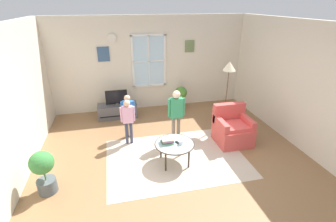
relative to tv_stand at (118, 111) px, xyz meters
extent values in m
cube|color=olive|center=(1.06, -2.55, -0.20)|extent=(6.26, 6.79, 0.02)
cube|color=beige|center=(1.06, 0.60, 1.16)|extent=(5.66, 0.12, 2.71)
cube|color=silver|center=(1.02, 0.53, 1.25)|extent=(0.94, 0.02, 1.48)
cube|color=white|center=(1.02, 0.51, 1.99)|extent=(1.00, 0.04, 0.06)
cube|color=white|center=(1.02, 0.51, 0.52)|extent=(1.00, 0.04, 0.06)
cube|color=white|center=(0.55, 0.51, 1.25)|extent=(0.06, 0.04, 1.48)
cube|color=white|center=(1.49, 0.51, 1.25)|extent=(0.06, 0.04, 1.48)
cube|color=white|center=(1.02, 0.51, 1.25)|extent=(0.03, 0.04, 1.48)
cube|color=white|center=(1.02, 0.51, 1.25)|extent=(0.94, 0.04, 0.03)
cube|color=#38567A|center=(-0.24, 0.52, 1.51)|extent=(0.32, 0.03, 0.40)
cube|color=#667A4C|center=(2.24, 0.52, 1.63)|extent=(0.28, 0.03, 0.34)
cylinder|color=silver|center=(0.02, 0.51, 1.93)|extent=(0.24, 0.04, 0.24)
cube|color=beige|center=(3.95, -2.55, 1.16)|extent=(0.12, 6.19, 2.71)
cube|color=#C6B29E|center=(1.10, -2.32, -0.19)|extent=(2.87, 2.04, 0.01)
cube|color=#4C4C51|center=(0.00, 0.00, 0.00)|extent=(1.08, 0.45, 0.39)
cube|color=black|center=(0.00, -0.23, -0.06)|extent=(0.97, 0.02, 0.02)
cylinder|color=#4C4C4C|center=(0.00, 0.00, 0.22)|extent=(0.08, 0.08, 0.05)
cube|color=black|center=(0.00, 0.00, 0.42)|extent=(0.59, 0.05, 0.39)
cube|color=black|center=(0.00, -0.03, 0.42)|extent=(0.55, 0.01, 0.35)
cube|color=#D14C47|center=(2.54, -2.01, 0.02)|extent=(0.76, 0.72, 0.42)
cube|color=#D14C47|center=(2.54, -1.71, 0.45)|extent=(0.76, 0.16, 0.45)
cube|color=#D14C47|center=(2.22, -2.01, 0.33)|extent=(0.12, 0.65, 0.20)
cube|color=#D14C47|center=(2.86, -2.01, 0.33)|extent=(0.12, 0.65, 0.20)
cube|color=#E1524D|center=(2.54, -2.06, 0.27)|extent=(0.61, 0.50, 0.08)
cylinder|color=#99B2B7|center=(1.03, -2.46, 0.25)|extent=(0.78, 0.78, 0.02)
torus|color=#3F3328|center=(1.03, -2.46, 0.25)|extent=(0.80, 0.80, 0.02)
cylinder|color=#33281E|center=(0.80, -2.22, 0.02)|extent=(0.04, 0.04, 0.43)
cylinder|color=#33281E|center=(1.26, -2.22, 0.02)|extent=(0.04, 0.04, 0.43)
cylinder|color=#33281E|center=(0.80, -2.69, 0.02)|extent=(0.04, 0.04, 0.43)
cylinder|color=#33281E|center=(1.26, -2.69, 0.02)|extent=(0.04, 0.04, 0.43)
cube|color=#7BBD8A|center=(0.89, -2.41, 0.27)|extent=(0.24, 0.20, 0.02)
cube|color=#3A4B5B|center=(0.89, -2.41, 0.29)|extent=(0.25, 0.14, 0.03)
cube|color=#9E5D83|center=(0.89, -2.41, 0.32)|extent=(0.20, 0.19, 0.03)
cube|color=tan|center=(0.89, -2.41, 0.35)|extent=(0.23, 0.19, 0.03)
cylinder|color=white|center=(1.15, -2.52, 0.30)|extent=(0.08, 0.08, 0.08)
cube|color=black|center=(1.10, -2.47, 0.27)|extent=(0.10, 0.14, 0.02)
cylinder|color=#726656|center=(1.20, -1.70, 0.13)|extent=(0.08, 0.08, 0.65)
cylinder|color=#726656|center=(1.32, -1.70, 0.13)|extent=(0.08, 0.08, 0.65)
cube|color=#338C59|center=(1.26, -1.70, 0.68)|extent=(0.28, 0.15, 0.46)
sphere|color=beige|center=(1.26, -1.70, 1.00)|extent=(0.18, 0.18, 0.18)
cylinder|color=#338C59|center=(1.10, -1.72, 0.71)|extent=(0.06, 0.06, 0.41)
cylinder|color=#338C59|center=(1.42, -1.72, 0.71)|extent=(0.06, 0.06, 0.41)
cylinder|color=#726656|center=(0.18, -1.16, 0.08)|extent=(0.06, 0.06, 0.54)
cylinder|color=#726656|center=(0.28, -1.16, 0.08)|extent=(0.06, 0.06, 0.54)
cube|color=blue|center=(0.23, -1.16, 0.54)|extent=(0.23, 0.12, 0.38)
sphere|color=#D8AD8C|center=(0.23, -1.16, 0.80)|extent=(0.15, 0.15, 0.15)
cylinder|color=blue|center=(0.09, -1.18, 0.56)|extent=(0.05, 0.05, 0.35)
cylinder|color=blue|center=(0.37, -1.18, 0.56)|extent=(0.05, 0.05, 0.35)
cylinder|color=#333851|center=(0.15, -1.50, 0.08)|extent=(0.07, 0.07, 0.55)
cylinder|color=#333851|center=(0.25, -1.50, 0.08)|extent=(0.07, 0.07, 0.55)
cube|color=#DB9EBC|center=(0.20, -1.50, 0.55)|extent=(0.24, 0.12, 0.39)
sphere|color=#D8AD8C|center=(0.20, -1.50, 0.81)|extent=(0.15, 0.15, 0.15)
cylinder|color=#DB9EBC|center=(0.06, -1.52, 0.57)|extent=(0.05, 0.05, 0.35)
cylinder|color=#DB9EBC|center=(0.33, -1.52, 0.57)|extent=(0.05, 0.05, 0.35)
cylinder|color=#9E6B4C|center=(1.89, 0.12, -0.08)|extent=(0.26, 0.26, 0.22)
cylinder|color=#4C7238|center=(1.89, 0.12, 0.10)|extent=(0.02, 0.02, 0.15)
sphere|color=#4A8230|center=(1.89, 0.12, 0.35)|extent=(0.36, 0.36, 0.36)
cylinder|color=#4C565B|center=(-1.32, -2.78, -0.07)|extent=(0.32, 0.32, 0.25)
cylinder|color=#4C7238|center=(-1.32, -2.78, 0.14)|extent=(0.02, 0.02, 0.16)
sphere|color=#39823D|center=(-1.32, -2.78, 0.41)|extent=(0.39, 0.39, 0.39)
cylinder|color=black|center=(2.71, -1.17, -0.18)|extent=(0.26, 0.26, 0.03)
cylinder|color=brown|center=(2.71, -1.17, 0.56)|extent=(0.03, 0.03, 1.51)
cone|color=beige|center=(2.71, -1.17, 1.42)|extent=(0.32, 0.32, 0.22)
camera|label=1|loc=(-0.04, -6.47, 2.83)|focal=26.06mm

